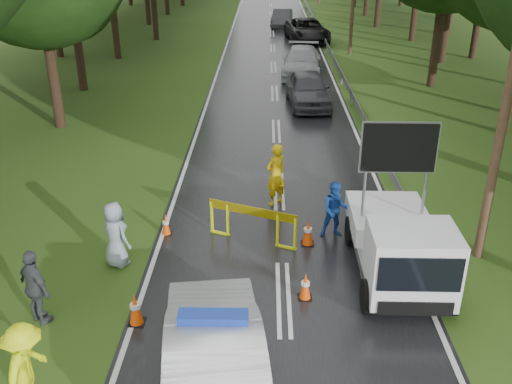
{
  "coord_description": "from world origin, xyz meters",
  "views": [
    {
      "loc": [
        -0.45,
        -11.09,
        7.96
      ],
      "look_at": [
        -0.7,
        3.1,
        1.3
      ],
      "focal_mm": 40.0,
      "sensor_mm": 36.0,
      "label": 1
    }
  ],
  "objects_px": {
    "work_truck": "(400,245)",
    "queue_car_fourth": "(282,18)",
    "barrier": "(252,216)",
    "queue_car_second": "(302,62)",
    "police_sedan": "(215,357)",
    "civilian": "(336,210)",
    "queue_car_first": "(308,89)",
    "officer": "(276,175)",
    "queue_car_third": "(307,30)"
  },
  "relations": [
    {
      "from": "police_sedan",
      "to": "officer",
      "type": "relative_size",
      "value": 2.6
    },
    {
      "from": "civilian",
      "to": "queue_car_third",
      "type": "distance_m",
      "value": 29.81
    },
    {
      "from": "barrier",
      "to": "queue_car_fourth",
      "type": "relative_size",
      "value": 0.55
    },
    {
      "from": "police_sedan",
      "to": "queue_car_fourth",
      "type": "height_order",
      "value": "police_sedan"
    },
    {
      "from": "barrier",
      "to": "civilian",
      "type": "height_order",
      "value": "civilian"
    },
    {
      "from": "police_sedan",
      "to": "work_truck",
      "type": "relative_size",
      "value": 1.12
    },
    {
      "from": "officer",
      "to": "queue_car_third",
      "type": "relative_size",
      "value": 0.34
    },
    {
      "from": "queue_car_second",
      "to": "queue_car_third",
      "type": "relative_size",
      "value": 0.9
    },
    {
      "from": "work_truck",
      "to": "queue_car_first",
      "type": "distance_m",
      "value": 15.15
    },
    {
      "from": "barrier",
      "to": "queue_car_fourth",
      "type": "height_order",
      "value": "queue_car_fourth"
    },
    {
      "from": "queue_car_second",
      "to": "queue_car_fourth",
      "type": "bearing_deg",
      "value": 97.81
    },
    {
      "from": "barrier",
      "to": "civilian",
      "type": "xyz_separation_m",
      "value": [
        2.3,
        0.35,
        0.01
      ]
    },
    {
      "from": "police_sedan",
      "to": "barrier",
      "type": "relative_size",
      "value": 2.15
    },
    {
      "from": "police_sedan",
      "to": "queue_car_third",
      "type": "distance_m",
      "value": 36.01
    },
    {
      "from": "queue_car_third",
      "to": "work_truck",
      "type": "bearing_deg",
      "value": -96.53
    },
    {
      "from": "queue_car_second",
      "to": "queue_car_fourth",
      "type": "relative_size",
      "value": 1.22
    },
    {
      "from": "civilian",
      "to": "queue_car_second",
      "type": "relative_size",
      "value": 0.31
    },
    {
      "from": "queue_car_first",
      "to": "barrier",
      "type": "bearing_deg",
      "value": -104.07
    },
    {
      "from": "queue_car_third",
      "to": "civilian",
      "type": "bearing_deg",
      "value": -99.0
    },
    {
      "from": "queue_car_first",
      "to": "officer",
      "type": "bearing_deg",
      "value": -102.81
    },
    {
      "from": "civilian",
      "to": "queue_car_second",
      "type": "bearing_deg",
      "value": 86.77
    },
    {
      "from": "police_sedan",
      "to": "work_truck",
      "type": "xyz_separation_m",
      "value": [
        4.15,
        3.82,
        0.16
      ]
    },
    {
      "from": "police_sedan",
      "to": "queue_car_second",
      "type": "relative_size",
      "value": 0.97
    },
    {
      "from": "barrier",
      "to": "officer",
      "type": "distance_m",
      "value": 2.45
    },
    {
      "from": "queue_car_first",
      "to": "queue_car_fourth",
      "type": "bearing_deg",
      "value": 87.76
    },
    {
      "from": "queue_car_fourth",
      "to": "civilian",
      "type": "bearing_deg",
      "value": -82.01
    },
    {
      "from": "work_truck",
      "to": "officer",
      "type": "xyz_separation_m",
      "value": [
        -2.93,
        4.18,
        0.01
      ]
    },
    {
      "from": "queue_car_second",
      "to": "queue_car_first",
      "type": "bearing_deg",
      "value": -84.93
    },
    {
      "from": "queue_car_second",
      "to": "queue_car_third",
      "type": "distance_m",
      "value": 10.73
    },
    {
      "from": "work_truck",
      "to": "queue_car_first",
      "type": "relative_size",
      "value": 0.98
    },
    {
      "from": "police_sedan",
      "to": "queue_car_first",
      "type": "xyz_separation_m",
      "value": [
        2.92,
        18.92,
        -0.03
      ]
    },
    {
      "from": "civilian",
      "to": "queue_car_fourth",
      "type": "height_order",
      "value": "civilian"
    },
    {
      "from": "queue_car_second",
      "to": "barrier",
      "type": "bearing_deg",
      "value": -91.65
    },
    {
      "from": "police_sedan",
      "to": "queue_car_first",
      "type": "height_order",
      "value": "police_sedan"
    },
    {
      "from": "civilian",
      "to": "queue_car_fourth",
      "type": "xyz_separation_m",
      "value": [
        -0.63,
        36.75,
        -0.1
      ]
    },
    {
      "from": "civilian",
      "to": "queue_car_first",
      "type": "bearing_deg",
      "value": 86.77
    },
    {
      "from": "barrier",
      "to": "officer",
      "type": "bearing_deg",
      "value": 96.53
    },
    {
      "from": "barrier",
      "to": "queue_car_second",
      "type": "relative_size",
      "value": 0.45
    },
    {
      "from": "work_truck",
      "to": "civilian",
      "type": "distance_m",
      "value": 2.54
    },
    {
      "from": "work_truck",
      "to": "queue_car_first",
      "type": "bearing_deg",
      "value": 95.13
    },
    {
      "from": "barrier",
      "to": "civilian",
      "type": "distance_m",
      "value": 2.33
    },
    {
      "from": "queue_car_fourth",
      "to": "work_truck",
      "type": "bearing_deg",
      "value": -80.16
    },
    {
      "from": "queue_car_second",
      "to": "queue_car_third",
      "type": "xyz_separation_m",
      "value": [
        0.99,
        10.69,
        0.05
      ]
    },
    {
      "from": "work_truck",
      "to": "queue_car_third",
      "type": "height_order",
      "value": "work_truck"
    },
    {
      "from": "queue_car_third",
      "to": "queue_car_second",
      "type": "bearing_deg",
      "value": -102.17
    },
    {
      "from": "queue_car_second",
      "to": "queue_car_third",
      "type": "height_order",
      "value": "queue_car_third"
    },
    {
      "from": "work_truck",
      "to": "queue_car_fourth",
      "type": "relative_size",
      "value": 1.06
    },
    {
      "from": "officer",
      "to": "queue_car_first",
      "type": "xyz_separation_m",
      "value": [
        1.71,
        10.92,
        -0.2
      ]
    },
    {
      "from": "work_truck",
      "to": "queue_car_first",
      "type": "xyz_separation_m",
      "value": [
        -1.23,
        15.1,
        -0.19
      ]
    },
    {
      "from": "officer",
      "to": "work_truck",
      "type": "bearing_deg",
      "value": 84.11
    }
  ]
}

